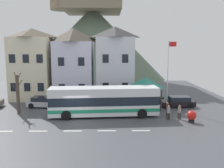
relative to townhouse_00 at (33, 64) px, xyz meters
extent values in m
cube|color=#484A51|center=(7.54, -11.99, -4.96)|extent=(40.00, 60.00, 0.06)
cube|color=silver|center=(1.54, -14.33, -4.92)|extent=(1.60, 0.20, 0.01)
cube|color=silver|center=(4.54, -14.33, -4.92)|extent=(1.60, 0.20, 0.01)
cube|color=silver|center=(7.54, -14.33, -4.92)|extent=(1.60, 0.20, 0.01)
cube|color=silver|center=(10.54, -14.33, -4.92)|extent=(1.60, 0.20, 0.01)
cube|color=silver|center=(13.54, -14.33, -4.92)|extent=(1.60, 0.20, 0.01)
cube|color=beige|center=(0.00, 0.00, -0.63)|extent=(5.31, 5.99, 8.59)
pyramid|color=brown|center=(0.00, 0.00, 4.30)|extent=(5.31, 5.99, 1.27)
cube|color=black|center=(-1.77, -3.02, -2.87)|extent=(0.80, 0.06, 1.10)
cube|color=black|center=(0.00, -3.02, -2.87)|extent=(0.80, 0.06, 1.10)
cube|color=black|center=(1.77, -3.02, -2.87)|extent=(0.80, 0.06, 1.10)
cube|color=black|center=(-1.77, -3.02, 0.86)|extent=(0.80, 0.06, 1.10)
cube|color=black|center=(0.00, -3.02, 0.86)|extent=(0.80, 0.06, 1.10)
cube|color=black|center=(1.77, -3.02, 0.86)|extent=(0.80, 0.06, 1.10)
cube|color=silver|center=(5.85, -0.04, -0.92)|extent=(5.20, 5.90, 8.01)
pyramid|color=#50483C|center=(5.85, -0.04, 4.01)|extent=(5.20, 5.90, 1.85)
cube|color=black|center=(4.55, -3.02, -3.01)|extent=(0.80, 0.06, 1.10)
cube|color=black|center=(7.15, -3.02, -3.01)|extent=(0.80, 0.06, 1.10)
cube|color=black|center=(4.55, -3.02, 0.47)|extent=(0.80, 0.06, 1.10)
cube|color=black|center=(7.15, -3.02, 0.47)|extent=(0.80, 0.06, 1.10)
cube|color=silver|center=(11.60, -0.36, -0.63)|extent=(5.09, 5.27, 8.58)
pyramid|color=#3C3B3C|center=(11.60, -0.36, 4.41)|extent=(5.09, 5.27, 1.51)
cube|color=black|center=(10.33, -3.02, -2.87)|extent=(0.80, 0.06, 1.10)
cube|color=black|center=(12.87, -3.02, -2.87)|extent=(0.80, 0.06, 1.10)
cube|color=black|center=(10.33, -3.02, 0.86)|extent=(0.80, 0.06, 1.10)
cube|color=black|center=(12.87, -3.02, 0.86)|extent=(0.80, 0.06, 1.10)
cone|color=#546752|center=(7.11, 22.83, 3.31)|extent=(33.16, 33.16, 16.46)
cube|color=white|center=(10.22, -9.68, -4.13)|extent=(11.49, 3.26, 1.08)
cube|color=#1E8C60|center=(10.22, -9.68, -4.08)|extent=(11.52, 3.28, 0.36)
cube|color=#19232D|center=(10.22, -9.68, -3.14)|extent=(11.39, 3.21, 0.91)
cube|color=white|center=(10.22, -9.68, -2.25)|extent=(11.49, 3.26, 0.86)
cube|color=#19232D|center=(15.90, -9.26, -3.14)|extent=(0.21, 2.04, 0.88)
cylinder|color=black|center=(13.98, -8.23, -4.43)|extent=(1.02, 0.35, 1.00)
cylinder|color=black|center=(14.15, -10.55, -4.43)|extent=(1.02, 0.35, 1.00)
cylinder|color=black|center=(6.29, -8.80, -4.43)|extent=(1.02, 0.35, 1.00)
cylinder|color=black|center=(6.46, -11.12, -4.43)|extent=(1.02, 0.35, 1.00)
cylinder|color=#473D33|center=(13.43, -4.31, -3.73)|extent=(0.14, 0.14, 2.40)
cylinder|color=#473D33|center=(16.73, -4.31, -3.73)|extent=(0.14, 0.14, 2.40)
cylinder|color=#473D33|center=(13.43, -7.61, -3.73)|extent=(0.14, 0.14, 2.40)
cylinder|color=#473D33|center=(16.73, -7.61, -3.73)|extent=(0.14, 0.14, 2.40)
pyramid|color=#287E6F|center=(15.08, -5.96, -1.89)|extent=(3.60, 3.60, 1.28)
cube|color=silver|center=(2.81, -5.62, -4.45)|extent=(4.04, 2.16, 0.60)
cube|color=#1E232D|center=(2.61, -5.60, -3.89)|extent=(2.48, 1.77, 0.51)
cylinder|color=black|center=(4.17, -4.96, -4.61)|extent=(0.66, 0.27, 0.64)
cylinder|color=black|center=(3.97, -6.58, -4.61)|extent=(0.66, 0.27, 0.64)
cylinder|color=black|center=(1.64, -4.66, -4.61)|extent=(0.66, 0.27, 0.64)
cylinder|color=black|center=(1.44, -6.28, -4.61)|extent=(0.66, 0.27, 0.64)
cube|color=black|center=(19.18, -5.58, -4.46)|extent=(4.08, 1.94, 0.56)
cube|color=#1E232D|center=(19.39, -5.57, -3.92)|extent=(2.46, 1.68, 0.53)
cylinder|color=black|center=(17.87, -6.49, -4.61)|extent=(0.64, 0.22, 0.64)
cylinder|color=black|center=(17.83, -4.73, -4.61)|extent=(0.64, 0.22, 0.64)
cylinder|color=black|center=(20.54, -6.43, -4.61)|extent=(0.64, 0.22, 0.64)
cylinder|color=black|center=(20.49, -4.66, -4.61)|extent=(0.64, 0.22, 0.64)
cylinder|color=#2D2D38|center=(16.79, -10.15, -4.56)|extent=(0.14, 0.14, 0.74)
cylinder|color=#2D2D38|center=(16.90, -10.01, -4.56)|extent=(0.14, 0.14, 0.74)
cylinder|color=#512323|center=(16.84, -10.08, -3.92)|extent=(0.29, 0.29, 0.65)
sphere|color=#9E7A60|center=(16.84, -10.08, -3.47)|extent=(0.24, 0.24, 0.24)
cylinder|color=#38332D|center=(17.97, -10.97, -4.56)|extent=(0.14, 0.14, 0.73)
cylinder|color=#38332D|center=(17.79, -10.94, -4.56)|extent=(0.14, 0.14, 0.73)
cylinder|color=gray|center=(17.88, -10.96, -3.95)|extent=(0.29, 0.29, 0.60)
sphere|color=#9E7A60|center=(17.88, -10.96, -3.55)|extent=(0.20, 0.20, 0.20)
cylinder|color=#38332D|center=(16.83, -11.02, -4.55)|extent=(0.15, 0.15, 0.76)
cylinder|color=#38332D|center=(16.64, -11.13, -4.55)|extent=(0.15, 0.15, 0.76)
cylinder|color=gray|center=(16.74, -11.07, -3.93)|extent=(0.36, 0.36, 0.57)
sphere|color=#D1AD89|center=(16.74, -11.07, -3.53)|extent=(0.23, 0.23, 0.23)
cube|color=#33473D|center=(17.03, -4.23, -4.48)|extent=(1.76, 0.45, 0.08)
cube|color=#33473D|center=(17.03, -4.00, -4.26)|extent=(1.76, 0.06, 0.40)
cube|color=#2D2D33|center=(16.23, -4.23, -4.70)|extent=(0.08, 0.36, 0.45)
cube|color=#2D2D33|center=(17.83, -4.23, -4.70)|extent=(0.08, 0.36, 0.45)
cylinder|color=silver|center=(17.74, -6.13, -0.95)|extent=(0.10, 0.10, 7.95)
cube|color=red|center=(18.19, -6.13, 2.68)|extent=(0.90, 0.03, 0.56)
cylinder|color=black|center=(18.75, -12.05, -4.80)|extent=(0.55, 0.55, 0.25)
sphere|color=red|center=(18.75, -12.05, -4.21)|extent=(0.92, 0.92, 0.92)
cylinder|color=brown|center=(0.86, -8.72, -2.78)|extent=(0.35, 0.35, 4.29)
cylinder|color=brown|center=(0.91, -9.19, -0.68)|extent=(0.18, 1.00, 0.92)
cylinder|color=brown|center=(1.29, -9.15, -1.49)|extent=(0.95, 0.96, 0.92)
cylinder|color=brown|center=(1.00, -8.48, -0.81)|extent=(0.37, 0.59, 0.78)
cylinder|color=brown|center=(0.77, -9.10, -2.06)|extent=(0.27, 0.81, 0.94)
camera|label=1|loc=(10.72, -34.92, 2.33)|focal=39.29mm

